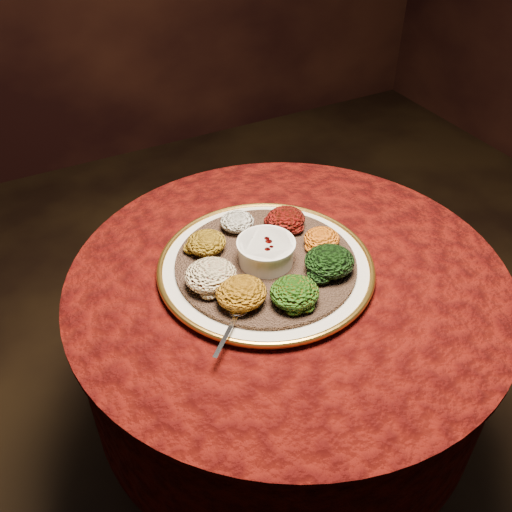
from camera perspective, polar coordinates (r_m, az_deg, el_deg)
name	(u,v)px	position (r m, az deg, el deg)	size (l,w,h in m)	color
table	(286,332)	(1.36, 3.01, -7.62)	(0.96, 0.96, 0.73)	black
platter	(266,267)	(1.23, 0.98, -1.09)	(0.55, 0.55, 0.02)	silver
injera	(266,263)	(1.23, 0.99, -0.71)	(0.39, 0.39, 0.01)	brown
stew_bowl	(266,250)	(1.20, 1.01, 0.57)	(0.12, 0.12, 0.05)	white
spoon	(237,315)	(1.10, -1.92, -5.91)	(0.11, 0.10, 0.01)	silver
portion_ayib	(237,222)	(1.31, -1.90, 3.46)	(0.08, 0.08, 0.04)	white
portion_kitfo	(286,219)	(1.31, 2.99, 3.75)	(0.09, 0.09, 0.04)	black
portion_tikil	(322,239)	(1.26, 6.60, 1.73)	(0.08, 0.08, 0.04)	#A9660E
portion_gomen	(329,261)	(1.19, 7.35, -0.52)	(0.11, 0.10, 0.05)	black
portion_mixveg	(294,293)	(1.12, 3.87, -3.67)	(0.10, 0.09, 0.05)	#9C420A
portion_kik	(241,293)	(1.11, -1.47, -3.72)	(0.10, 0.10, 0.05)	#AA6A0F
portion_timatim	(211,275)	(1.15, -4.54, -1.94)	(0.11, 0.10, 0.05)	maroon
portion_shiro	(206,243)	(1.24, -4.99, 1.35)	(0.09, 0.08, 0.04)	#9B7012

